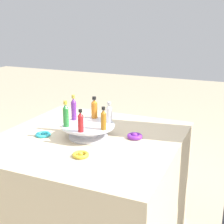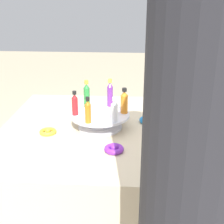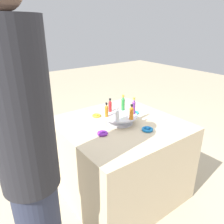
{
  "view_description": "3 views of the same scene",
  "coord_description": "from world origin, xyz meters",
  "px_view_note": "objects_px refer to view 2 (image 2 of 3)",
  "views": [
    {
      "loc": [
        -1.48,
        -0.79,
        1.39
      ],
      "look_at": [
        0.05,
        -0.13,
        0.89
      ],
      "focal_mm": 50.0,
      "sensor_mm": 36.0,
      "label": 1
    },
    {
      "loc": [
        0.16,
        -1.46,
        1.4
      ],
      "look_at": [
        0.08,
        -0.2,
        0.91
      ],
      "focal_mm": 50.0,
      "sensor_mm": 36.0,
      "label": 2
    },
    {
      "loc": [
        1.37,
        -1.11,
        1.56
      ],
      "look_at": [
        0.05,
        -0.13,
        0.89
      ],
      "focal_mm": 35.0,
      "sensor_mm": 36.0,
      "label": 3
    }
  ],
  "objects_px": {
    "bottle_orange": "(124,102)",
    "bottle_clear": "(114,111)",
    "ribbon_bow_purple": "(114,149)",
    "ribbon_bow_gold": "(48,132)",
    "ribbon_bow_teal": "(90,108)",
    "bottle_green": "(87,95)",
    "bottle_purple": "(110,94)",
    "bottle_amber": "(88,111)",
    "ribbon_bow_blue": "(148,120)",
    "display_stand": "(100,119)",
    "bottle_red": "(75,104)"
  },
  "relations": [
    {
      "from": "bottle_orange",
      "to": "bottle_clear",
      "type": "relative_size",
      "value": 1.08
    },
    {
      "from": "ribbon_bow_purple",
      "to": "ribbon_bow_gold",
      "type": "relative_size",
      "value": 1.05
    },
    {
      "from": "bottle_orange",
      "to": "ribbon_bow_teal",
      "type": "height_order",
      "value": "bottle_orange"
    },
    {
      "from": "bottle_orange",
      "to": "bottle_green",
      "type": "xyz_separation_m",
      "value": [
        -0.2,
        0.07,
        0.01
      ]
    },
    {
      "from": "bottle_orange",
      "to": "bottle_purple",
      "type": "height_order",
      "value": "bottle_purple"
    },
    {
      "from": "bottle_purple",
      "to": "ribbon_bow_gold",
      "type": "xyz_separation_m",
      "value": [
        -0.29,
        -0.2,
        -0.14
      ]
    },
    {
      "from": "bottle_orange",
      "to": "bottle_green",
      "type": "bearing_deg",
      "value": 159.71
    },
    {
      "from": "bottle_amber",
      "to": "ribbon_bow_gold",
      "type": "height_order",
      "value": "bottle_amber"
    },
    {
      "from": "bottle_clear",
      "to": "ribbon_bow_gold",
      "type": "bearing_deg",
      "value": 178.65
    },
    {
      "from": "bottle_clear",
      "to": "ribbon_bow_purple",
      "type": "bearing_deg",
      "value": -86.89
    },
    {
      "from": "ribbon_bow_blue",
      "to": "ribbon_bow_gold",
      "type": "distance_m",
      "value": 0.53
    },
    {
      "from": "bottle_green",
      "to": "display_stand",
      "type": "bearing_deg",
      "value": -50.29
    },
    {
      "from": "ribbon_bow_purple",
      "to": "ribbon_bow_gold",
      "type": "xyz_separation_m",
      "value": [
        -0.34,
        0.16,
        -0.0
      ]
    },
    {
      "from": "bottle_orange",
      "to": "display_stand",
      "type": "bearing_deg",
      "value": -170.29
    },
    {
      "from": "ribbon_bow_purple",
      "to": "ribbon_bow_teal",
      "type": "height_order",
      "value": "ribbon_bow_purple"
    },
    {
      "from": "bottle_purple",
      "to": "ribbon_bow_teal",
      "type": "relative_size",
      "value": 1.71
    },
    {
      "from": "bottle_orange",
      "to": "bottle_clear",
      "type": "bearing_deg",
      "value": -110.29
    },
    {
      "from": "bottle_orange",
      "to": "bottle_amber",
      "type": "bearing_deg",
      "value": -140.29
    },
    {
      "from": "bottle_orange",
      "to": "bottle_clear",
      "type": "height_order",
      "value": "bottle_orange"
    },
    {
      "from": "bottle_clear",
      "to": "ribbon_bow_purple",
      "type": "relative_size",
      "value": 1.4
    },
    {
      "from": "bottle_orange",
      "to": "ribbon_bow_blue",
      "type": "bearing_deg",
      "value": 27.54
    },
    {
      "from": "bottle_red",
      "to": "ribbon_bow_teal",
      "type": "relative_size",
      "value": 1.41
    },
    {
      "from": "ribbon_bow_blue",
      "to": "ribbon_bow_teal",
      "type": "distance_m",
      "value": 0.37
    },
    {
      "from": "bottle_purple",
      "to": "bottle_red",
      "type": "xyz_separation_m",
      "value": [
        -0.16,
        -0.14,
        -0.01
      ]
    },
    {
      "from": "ribbon_bow_teal",
      "to": "ribbon_bow_blue",
      "type": "bearing_deg",
      "value": -25.69
    },
    {
      "from": "bottle_green",
      "to": "ribbon_bow_purple",
      "type": "relative_size",
      "value": 1.69
    },
    {
      "from": "bottle_green",
      "to": "bottle_clear",
      "type": "xyz_separation_m",
      "value": [
        0.16,
        -0.19,
        -0.01
      ]
    },
    {
      "from": "display_stand",
      "to": "bottle_purple",
      "type": "bearing_deg",
      "value": 69.71
    },
    {
      "from": "ribbon_bow_purple",
      "to": "ribbon_bow_teal",
      "type": "distance_m",
      "value": 0.53
    },
    {
      "from": "bottle_red",
      "to": "bottle_clear",
      "type": "xyz_separation_m",
      "value": [
        0.2,
        -0.07,
        -0.0
      ]
    },
    {
      "from": "bottle_green",
      "to": "bottle_orange",
      "type": "bearing_deg",
      "value": -20.29
    },
    {
      "from": "bottle_orange",
      "to": "bottle_clear",
      "type": "distance_m",
      "value": 0.12
    },
    {
      "from": "bottle_clear",
      "to": "display_stand",
      "type": "bearing_deg",
      "value": 129.71
    },
    {
      "from": "bottle_red",
      "to": "display_stand",
      "type": "bearing_deg",
      "value": 9.71
    },
    {
      "from": "bottle_red",
      "to": "ribbon_bow_teal",
      "type": "bearing_deg",
      "value": 82.73
    },
    {
      "from": "ribbon_bow_blue",
      "to": "ribbon_bow_gold",
      "type": "relative_size",
      "value": 1.14
    },
    {
      "from": "bottle_purple",
      "to": "bottle_amber",
      "type": "xyz_separation_m",
      "value": [
        -0.09,
        -0.23,
        -0.01
      ]
    },
    {
      "from": "bottle_orange",
      "to": "ribbon_bow_gold",
      "type": "bearing_deg",
      "value": -163.75
    },
    {
      "from": "bottle_clear",
      "to": "ribbon_bow_purple",
      "type": "distance_m",
      "value": 0.2
    },
    {
      "from": "bottle_red",
      "to": "ribbon_bow_blue",
      "type": "xyz_separation_m",
      "value": [
        0.37,
        0.11,
        -0.12
      ]
    },
    {
      "from": "bottle_amber",
      "to": "ribbon_bow_teal",
      "type": "distance_m",
      "value": 0.39
    },
    {
      "from": "bottle_amber",
      "to": "bottle_clear",
      "type": "height_order",
      "value": "bottle_amber"
    },
    {
      "from": "bottle_orange",
      "to": "ribbon_bow_purple",
      "type": "distance_m",
      "value": 0.3
    },
    {
      "from": "display_stand",
      "to": "bottle_amber",
      "type": "bearing_deg",
      "value": -110.29
    },
    {
      "from": "bottle_red",
      "to": "ribbon_bow_gold",
      "type": "height_order",
      "value": "bottle_red"
    },
    {
      "from": "bottle_clear",
      "to": "ribbon_bow_teal",
      "type": "relative_size",
      "value": 1.38
    },
    {
      "from": "display_stand",
      "to": "bottle_purple",
      "type": "height_order",
      "value": "bottle_purple"
    },
    {
      "from": "bottle_orange",
      "to": "bottle_purple",
      "type": "xyz_separation_m",
      "value": [
        -0.08,
        0.1,
        0.01
      ]
    },
    {
      "from": "display_stand",
      "to": "bottle_amber",
      "type": "height_order",
      "value": "bottle_amber"
    },
    {
      "from": "bottle_red",
      "to": "bottle_amber",
      "type": "xyz_separation_m",
      "value": [
        0.08,
        -0.1,
        0.0
      ]
    }
  ]
}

